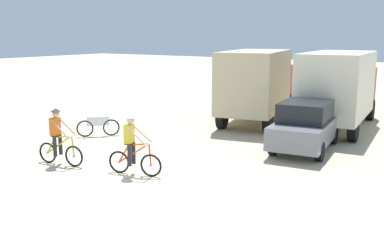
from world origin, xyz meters
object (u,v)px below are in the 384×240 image
(box_truck_cream_rv, at_px, (339,86))
(sedan_parked, at_px, (306,126))
(cyclist_cowboy_hat, at_px, (133,147))
(cyclist_orange_shirt, at_px, (58,139))
(box_truck_tan_camper, at_px, (258,82))
(bicycle_spare, at_px, (98,127))

(box_truck_cream_rv, bearing_deg, sedan_parked, -89.46)
(cyclist_cowboy_hat, bearing_deg, sedan_parked, 59.69)
(sedan_parked, distance_m, cyclist_orange_shirt, 8.51)
(box_truck_cream_rv, height_order, cyclist_cowboy_hat, box_truck_cream_rv)
(box_truck_tan_camper, xyz_separation_m, box_truck_cream_rv, (3.69, 0.41, 0.00))
(cyclist_cowboy_hat, bearing_deg, box_truck_cream_rv, 72.05)
(box_truck_tan_camper, distance_m, sedan_parked, 5.54)
(box_truck_cream_rv, bearing_deg, box_truck_tan_camper, -173.71)
(cyclist_orange_shirt, relative_size, bicycle_spare, 1.43)
(box_truck_cream_rv, height_order, cyclist_orange_shirt, box_truck_cream_rv)
(cyclist_orange_shirt, height_order, cyclist_cowboy_hat, same)
(box_truck_cream_rv, bearing_deg, bicycle_spare, -138.29)
(sedan_parked, bearing_deg, box_truck_cream_rv, 90.54)
(box_truck_cream_rv, xyz_separation_m, cyclist_cowboy_hat, (-3.24, -10.00, -1.03))
(box_truck_tan_camper, distance_m, bicycle_spare, 7.79)
(cyclist_orange_shirt, distance_m, cyclist_cowboy_hat, 2.69)
(box_truck_tan_camper, height_order, box_truck_cream_rv, same)
(box_truck_cream_rv, relative_size, cyclist_orange_shirt, 3.80)
(box_truck_tan_camper, height_order, bicycle_spare, box_truck_tan_camper)
(cyclist_cowboy_hat, relative_size, bicycle_spare, 1.43)
(sedan_parked, relative_size, bicycle_spare, 3.42)
(sedan_parked, height_order, bicycle_spare, sedan_parked)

